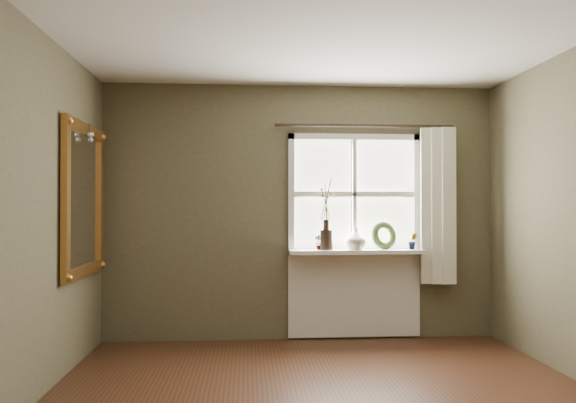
% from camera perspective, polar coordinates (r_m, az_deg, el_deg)
% --- Properties ---
extents(ceiling, '(4.50, 4.50, 0.00)m').
position_cam_1_polar(ceiling, '(3.73, 4.78, 19.07)').
color(ceiling, silver).
rests_on(ceiling, ground).
extents(wall_back, '(4.00, 0.10, 2.60)m').
position_cam_1_polar(wall_back, '(5.80, 1.25, -1.06)').
color(wall_back, brown).
rests_on(wall_back, ground).
extents(wall_front, '(4.00, 0.10, 2.60)m').
position_cam_1_polar(wall_front, '(1.29, 20.89, -2.33)').
color(wall_front, brown).
rests_on(wall_front, ground).
extents(window_frame, '(1.36, 0.06, 1.24)m').
position_cam_1_polar(window_frame, '(5.81, 6.73, 0.72)').
color(window_frame, silver).
rests_on(window_frame, wall_back).
extents(window_sill, '(1.36, 0.26, 0.04)m').
position_cam_1_polar(window_sill, '(5.71, 6.95, -5.07)').
color(window_sill, silver).
rests_on(window_sill, wall_back).
extents(window_apron, '(1.36, 0.04, 0.88)m').
position_cam_1_polar(window_apron, '(5.87, 6.74, -9.28)').
color(window_apron, silver).
rests_on(window_apron, ground).
extents(dark_jug, '(0.16, 0.16, 0.20)m').
position_cam_1_polar(dark_jug, '(5.66, 3.89, -3.88)').
color(dark_jug, black).
rests_on(dark_jug, window_sill).
extents(cream_vase, '(0.26, 0.26, 0.22)m').
position_cam_1_polar(cream_vase, '(5.70, 6.89, -3.78)').
color(cream_vase, beige).
rests_on(cream_vase, window_sill).
extents(wreath, '(0.31, 0.22, 0.30)m').
position_cam_1_polar(wreath, '(5.81, 9.72, -3.72)').
color(wreath, '#32451E').
rests_on(wreath, window_sill).
extents(potted_plant_left, '(0.09, 0.08, 0.15)m').
position_cam_1_polar(potted_plant_left, '(5.65, 3.08, -4.15)').
color(potted_plant_left, '#32451E').
rests_on(potted_plant_left, window_sill).
extents(potted_plant_right, '(0.10, 0.08, 0.17)m').
position_cam_1_polar(potted_plant_right, '(5.85, 12.55, -3.95)').
color(potted_plant_right, '#32451E').
rests_on(potted_plant_right, window_sill).
extents(curtain, '(0.36, 0.12, 1.59)m').
position_cam_1_polar(curtain, '(5.93, 14.92, -0.40)').
color(curtain, silver).
rests_on(curtain, wall_back).
extents(curtain_rod, '(1.84, 0.03, 0.03)m').
position_cam_1_polar(curtain_rod, '(5.83, 7.81, 7.63)').
color(curtain_rod, black).
rests_on(curtain_rod, wall_back).
extents(gilt_mirror, '(0.10, 1.11, 1.33)m').
position_cam_1_polar(gilt_mirror, '(5.19, -20.01, 0.19)').
color(gilt_mirror, white).
rests_on(gilt_mirror, wall_left).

